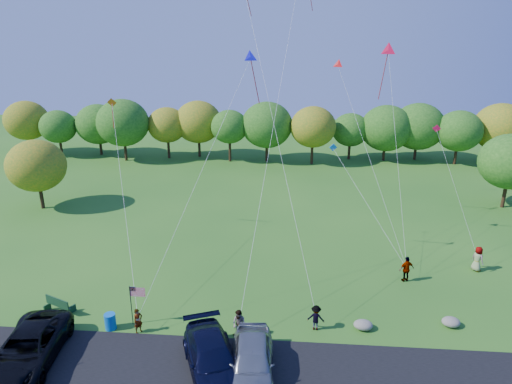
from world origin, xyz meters
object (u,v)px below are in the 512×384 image
(minivan_silver, at_px, (252,361))
(minivan_dark, at_px, (28,348))
(trash_barrel, at_px, (110,321))
(minivan_navy, at_px, (212,359))
(flyer_c, at_px, (316,318))
(flyer_b, at_px, (239,324))
(flyer_d, at_px, (407,269))
(flyer_a, at_px, (138,321))
(park_bench, at_px, (58,305))
(flyer_e, at_px, (478,259))

(minivan_silver, bearing_deg, minivan_dark, 175.54)
(minivan_dark, relative_size, trash_barrel, 6.39)
(minivan_silver, distance_m, trash_barrel, 9.36)
(minivan_navy, bearing_deg, minivan_dark, 158.56)
(minivan_navy, xyz_separation_m, trash_barrel, (-6.67, 3.27, -0.44))
(minivan_dark, relative_size, flyer_c, 4.00)
(minivan_navy, bearing_deg, flyer_b, 50.05)
(minivan_silver, xyz_separation_m, flyer_d, (9.97, 10.34, -0.04))
(minivan_dark, distance_m, flyer_a, 5.78)
(minivan_navy, relative_size, park_bench, 3.14)
(minivan_dark, bearing_deg, minivan_navy, -6.44)
(minivan_dark, xyz_separation_m, flyer_a, (4.90, 3.06, -0.16))
(minivan_dark, xyz_separation_m, trash_barrel, (3.12, 3.25, -0.44))
(minivan_dark, distance_m, flyer_c, 15.81)
(flyer_c, distance_m, flyer_d, 8.97)
(minivan_silver, xyz_separation_m, flyer_a, (-6.96, 3.12, -0.22))
(minivan_silver, relative_size, flyer_a, 3.53)
(flyer_a, bearing_deg, park_bench, 112.04)
(minivan_silver, height_order, flyer_e, minivan_silver)
(minivan_dark, relative_size, flyer_a, 4.08)
(park_bench, bearing_deg, flyer_e, 38.49)
(flyer_e, bearing_deg, minivan_silver, 99.10)
(minivan_silver, xyz_separation_m, flyer_b, (-1.03, 3.12, -0.11))
(minivan_navy, distance_m, minivan_silver, 2.06)
(minivan_dark, distance_m, minivan_navy, 9.79)
(minivan_silver, distance_m, park_bench, 13.43)
(flyer_d, height_order, flyer_e, flyer_e)
(flyer_c, xyz_separation_m, flyer_e, (12.13, 8.08, 0.16))
(flyer_a, height_order, flyer_e, flyer_e)
(minivan_silver, distance_m, flyer_c, 5.43)
(trash_barrel, bearing_deg, flyer_e, 20.39)
(flyer_c, bearing_deg, flyer_d, -129.13)
(flyer_e, bearing_deg, park_bench, 75.91)
(flyer_b, xyz_separation_m, flyer_c, (4.41, 1.13, -0.09))
(flyer_a, relative_size, flyer_c, 0.98)
(minivan_silver, xyz_separation_m, flyer_e, (15.52, 12.33, -0.04))
(flyer_a, xyz_separation_m, flyer_d, (16.92, 7.22, 0.17))
(flyer_c, distance_m, flyer_e, 14.58)
(minivan_silver, xyz_separation_m, park_bench, (-12.59, 4.65, -0.41))
(minivan_silver, bearing_deg, flyer_c, 47.30)
(minivan_dark, relative_size, flyer_e, 3.31)
(flyer_a, height_order, flyer_b, flyer_b)
(minivan_dark, xyz_separation_m, flyer_b, (10.83, 3.06, -0.05))
(minivan_silver, height_order, flyer_d, minivan_silver)
(minivan_navy, distance_m, trash_barrel, 7.44)
(flyer_a, relative_size, park_bench, 0.81)
(minivan_silver, distance_m, flyer_a, 7.63)
(flyer_a, relative_size, flyer_e, 0.81)
(minivan_navy, distance_m, flyer_d, 15.84)
(trash_barrel, bearing_deg, park_bench, 160.90)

